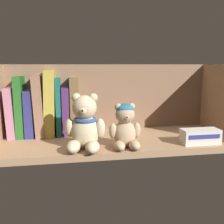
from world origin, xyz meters
TOP-DOWN VIEW (x-y plane):
  - shelf_board at (0.00, 0.00)cm, footprint 74.53×28.25cm
  - shelf_back_panel at (0.00, 14.73)cm, footprint 76.93×1.20cm
  - shelf_side_panel_right at (38.07, 0.00)cm, footprint 1.60×30.65cm
  - book_0 at (-34.51, 10.72)cm, footprint 3.08×14.02cm
  - book_1 at (-31.67, 10.72)cm, footprint 2.52×13.18cm
  - book_2 at (-28.65, 10.72)cm, footprint 2.90×13.09cm
  - book_3 at (-25.41, 10.72)cm, footprint 3.69×14.57cm
  - book_4 at (-21.85, 10.72)cm, footprint 4.18×13.75cm
  - book_5 at (-18.93, 10.72)cm, footprint 1.68×12.33cm
  - book_6 at (-16.56, 10.72)cm, footprint 2.43×10.67cm
  - book_7 at (-13.54, 10.72)cm, footprint 2.99×9.76cm
  - teddy_bear_larger at (-11.09, -8.72)cm, footprint 12.34×12.73cm
  - teddy_bear_smaller at (0.80, -9.06)cm, footprint 9.59×9.71cm
  - small_product_box at (24.71, -9.53)cm, footprint 11.85×5.31cm

SIDE VIEW (x-z plane):
  - shelf_board at x=0.00cm, z-range 0.00..2.00cm
  - small_product_box at x=24.71cm, z-range 2.00..6.59cm
  - teddy_bear_smaller at x=0.80cm, z-range 1.66..14.86cm
  - teddy_bear_larger at x=-11.09cm, z-range 0.81..17.12cm
  - book_2 at x=-28.65cm, z-range 2.00..17.77cm
  - book_6 at x=-16.56cm, z-range 2.00..18.49cm
  - book_0 at x=-34.51cm, z-range 1.96..18.93cm
  - book_7 at x=-13.54cm, z-range 2.00..21.82cm
  - book_5 at x=-18.93cm, z-range 2.00..21.93cm
  - book_1 at x=-31.67cm, z-range 2.00..22.51cm
  - book_3 at x=-25.41cm, z-range 1.95..22.79cm
  - shelf_back_panel at x=0.00cm, z-range 0.00..26.42cm
  - shelf_side_panel_right at x=38.07cm, z-range 0.00..26.42cm
  - book_4 at x=-21.85cm, z-range 1.95..24.47cm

